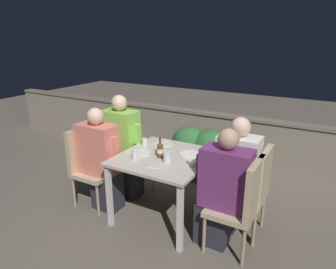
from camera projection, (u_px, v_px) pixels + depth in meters
name	position (u px, v px, depth m)	size (l,w,h in m)	color
ground_plane	(165.00, 215.00, 3.43)	(16.00, 16.00, 0.00)	#665B51
parapet_wall	(218.00, 139.00, 4.68)	(9.00, 0.18, 0.83)	gray
dining_table	(165.00, 164.00, 3.22)	(0.94, 0.98, 0.73)	#BCB2A3
planter_hedge	(211.00, 153.00, 4.13)	(1.17, 0.47, 0.75)	brown
chair_left_near	(88.00, 161.00, 3.55)	(0.44, 0.43, 0.94)	tan
person_coral_top	(101.00, 160.00, 3.44)	(0.51, 0.26, 1.21)	#282833
chair_left_far	(111.00, 151.00, 3.84)	(0.44, 0.43, 0.94)	tan
person_green_blouse	(123.00, 147.00, 3.71)	(0.50, 0.26, 1.29)	#282833
chair_right_near	(243.00, 200.00, 2.70)	(0.44, 0.43, 0.94)	tan
person_purple_stripe	(222.00, 190.00, 2.78)	(0.51, 0.26, 1.19)	#282833
chair_right_far	(254.00, 186.00, 2.95)	(0.44, 0.43, 0.94)	tan
person_white_polo	(234.00, 175.00, 3.02)	(0.49, 0.26, 1.22)	#282833
beer_bottle	(160.00, 150.00, 3.13)	(0.07, 0.07, 0.22)	brown
plate_0	(190.00, 154.00, 3.24)	(0.23, 0.23, 0.01)	white
plate_1	(141.00, 153.00, 3.27)	(0.22, 0.22, 0.01)	silver
plate_2	(163.00, 144.00, 3.55)	(0.22, 0.22, 0.01)	silver
bowl_0	(195.00, 162.00, 2.98)	(0.14, 0.14, 0.04)	beige
bowl_1	(212.00, 148.00, 3.35)	(0.11, 0.11, 0.04)	tan
glass_cup_0	(167.00, 157.00, 3.02)	(0.08, 0.08, 0.11)	silver
glass_cup_1	(145.00, 142.00, 3.49)	(0.06, 0.06, 0.09)	silver
glass_cup_2	(135.00, 155.00, 3.08)	(0.06, 0.06, 0.11)	silver
fork_0	(155.00, 168.00, 2.90)	(0.17, 0.06, 0.01)	silver
potted_plant	(111.00, 143.00, 4.41)	(0.29, 0.29, 0.74)	#9E5638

